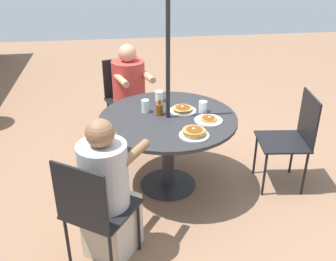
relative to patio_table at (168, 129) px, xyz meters
The scene contains 15 objects.
ground_plane 0.63m from the patio_table, ahead, with size 12.00×12.00×0.00m, color #8C664C.
patio_table is the anchor object (origin of this frame).
umbrella_pole 0.51m from the patio_table, ahead, with size 0.04×0.04×2.28m, color black.
patio_chair_north 1.19m from the patio_table, 146.45° to the left, with size 0.62×0.62×0.95m.
diner_north 1.01m from the patio_table, 146.45° to the left, with size 0.61×0.56×1.17m.
patio_chair_east 1.19m from the patio_table, 95.82° to the right, with size 0.49×0.49×0.95m.
patio_chair_south 1.19m from the patio_table, 18.11° to the left, with size 0.57×0.57×0.95m.
diner_south 1.01m from the patio_table, 18.11° to the left, with size 0.58×0.49×1.18m.
pancake_plate_a 0.40m from the patio_table, 109.94° to the right, with size 0.25×0.25×0.04m.
pancake_plate_b 0.45m from the patio_table, 156.83° to the right, with size 0.25×0.25×0.07m.
pancake_plate_c 0.24m from the patio_table, 54.75° to the right, with size 0.25×0.25×0.05m.
syrup_bottle 0.20m from the patio_table, 47.79° to the left, with size 0.09×0.07×0.15m.
coffee_cup 0.43m from the patio_table, ahead, with size 0.08×0.08×0.10m.
drinking_glass_a 0.39m from the patio_table, 78.91° to the right, with size 0.08×0.08×0.11m, color silver.
drinking_glass_b 0.30m from the patio_table, 55.94° to the left, with size 0.07×0.07×0.12m, color silver.
Camera 1 is at (-3.23, 0.42, 2.29)m, focal length 42.00 mm.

